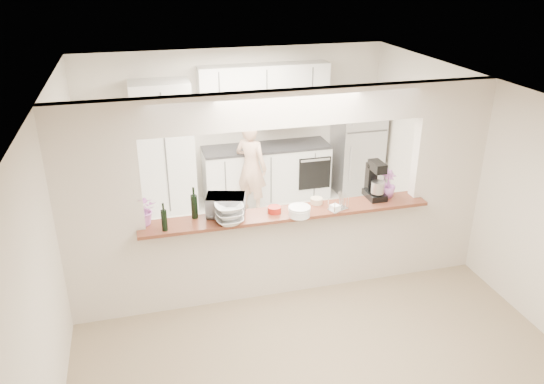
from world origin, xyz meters
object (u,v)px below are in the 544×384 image
object	(u,v)px
stand_mixer	(375,181)
person	(251,168)
refrigerator	(357,144)
toaster_oven	(226,205)

from	to	relation	value
stand_mixer	person	bearing A→B (deg)	114.88
stand_mixer	refrigerator	bearing A→B (deg)	70.53
refrigerator	toaster_oven	xyz separation A→B (m)	(-2.75, -2.60, 0.36)
refrigerator	person	bearing A→B (deg)	-169.82
refrigerator	person	xyz separation A→B (m)	(-1.95, -0.35, -0.11)
refrigerator	stand_mixer	distance (m)	2.78
refrigerator	toaster_oven	bearing A→B (deg)	-136.61
toaster_oven	person	world-z (taller)	person
refrigerator	person	distance (m)	1.98
stand_mixer	person	distance (m)	2.52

